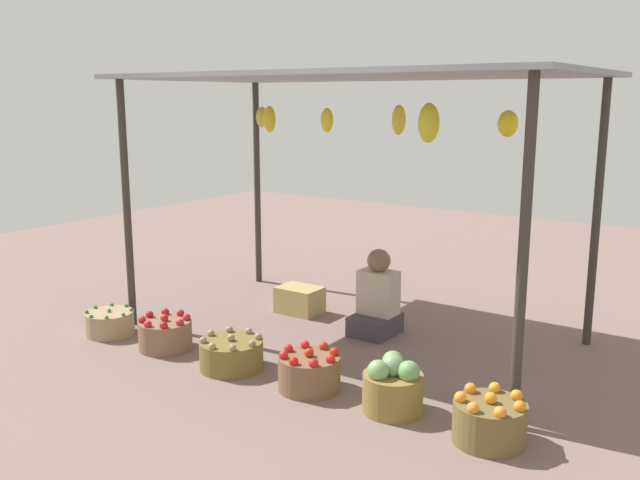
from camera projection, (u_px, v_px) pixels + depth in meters
name	position (u px, v px, depth m)	size (l,w,h in m)	color
ground_plane	(350.00, 333.00, 6.30)	(14.00, 14.00, 0.00)	#7A625B
market_stall_structure	(354.00, 93.00, 5.86)	(3.99, 2.17, 2.30)	#38332D
vendor_person	(377.00, 302.00, 6.24)	(0.36, 0.44, 0.78)	#423A47
basket_green_chilies	(110.00, 323.00, 6.26)	(0.43, 0.43, 0.24)	#A08560
basket_red_apples	(165.00, 334.00, 5.89)	(0.45, 0.45, 0.31)	#825E46
basket_potatoes	(231.00, 354.00, 5.47)	(0.50, 0.50, 0.28)	brown
basket_red_tomatoes	(309.00, 372.00, 5.07)	(0.46, 0.46, 0.32)	brown
basket_cabbages	(393.00, 387.00, 4.70)	(0.41, 0.41, 0.40)	olive
basket_oranges	(489.00, 421.00, 4.29)	(0.46, 0.46, 0.33)	brown
wooden_crate_near_vendor	(300.00, 300.00, 6.88)	(0.43, 0.31, 0.26)	tan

